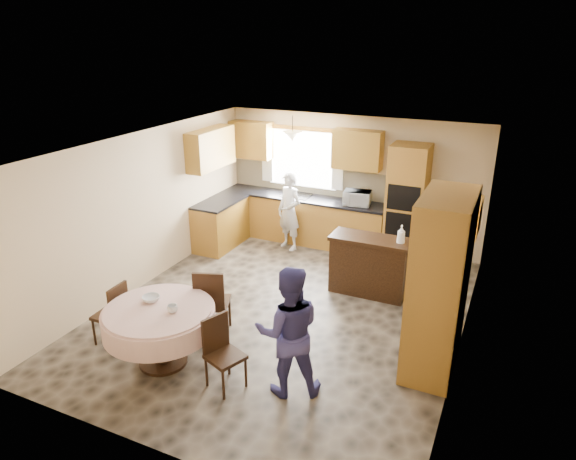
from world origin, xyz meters
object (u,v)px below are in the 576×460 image
(person_sink, at_px, (289,211))
(person_dining, at_px, (289,331))
(dining_table, at_px, (159,321))
(chair_back, at_px, (211,300))
(chair_left, at_px, (114,311))
(sideboard, at_px, (369,267))
(chair_right, at_px, (221,349))
(oven_tower, at_px, (407,204))
(cupboard, at_px, (439,285))

(person_sink, relative_size, person_dining, 0.95)
(dining_table, relative_size, chair_back, 1.36)
(chair_left, xyz_separation_m, chair_back, (1.08, 0.69, 0.07))
(sideboard, xyz_separation_m, chair_left, (-2.66, -2.79, 0.04))
(person_sink, bearing_deg, chair_right, -53.27)
(chair_right, relative_size, person_dining, 0.56)
(chair_back, bearing_deg, oven_tower, -136.08)
(oven_tower, height_order, cupboard, cupboard)
(dining_table, distance_m, person_dining, 1.68)
(dining_table, bearing_deg, oven_tower, 65.76)
(cupboard, bearing_deg, person_sink, 140.14)
(oven_tower, height_order, chair_left, oven_tower)
(sideboard, distance_m, chair_right, 3.08)
(sideboard, height_order, chair_back, chair_back)
(oven_tower, bearing_deg, person_dining, -94.67)
(cupboard, distance_m, chair_left, 4.17)
(dining_table, height_order, chair_right, chair_right)
(oven_tower, distance_m, sideboard, 1.70)
(dining_table, distance_m, chair_right, 0.91)
(oven_tower, xyz_separation_m, dining_table, (-2.01, -4.47, -0.45))
(chair_back, bearing_deg, chair_left, 12.17)
(sideboard, bearing_deg, person_dining, -93.39)
(cupboard, relative_size, person_dining, 1.41)
(chair_left, bearing_deg, sideboard, 134.08)
(oven_tower, xyz_separation_m, chair_back, (-1.77, -3.68, -0.50))
(cupboard, relative_size, chair_back, 2.22)
(person_sink, bearing_deg, person_dining, -42.49)
(cupboard, xyz_separation_m, dining_table, (-3.08, -1.38, -0.51))
(chair_right, distance_m, person_dining, 0.85)
(oven_tower, distance_m, person_sink, 2.17)
(person_dining, bearing_deg, chair_right, -10.99)
(person_sink, height_order, person_dining, person_dining)
(oven_tower, relative_size, person_dining, 1.34)
(sideboard, relative_size, person_sink, 0.83)
(chair_left, height_order, chair_back, chair_back)
(person_dining, bearing_deg, person_sink, -93.19)
(oven_tower, bearing_deg, chair_right, -103.80)
(person_dining, bearing_deg, chair_left, -25.83)
(sideboard, xyz_separation_m, cupboard, (1.26, -1.51, 0.67))
(chair_right, distance_m, person_sink, 4.20)
(cupboard, bearing_deg, chair_left, -161.97)
(chair_left, relative_size, person_sink, 0.58)
(oven_tower, bearing_deg, chair_back, -115.76)
(oven_tower, height_order, dining_table, oven_tower)
(person_dining, bearing_deg, sideboard, -121.02)
(chair_back, bearing_deg, cupboard, 171.39)
(cupboard, distance_m, dining_table, 3.42)
(person_dining, bearing_deg, chair_back, -50.76)
(sideboard, bearing_deg, oven_tower, 83.06)
(chair_left, bearing_deg, chair_back, 120.21)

